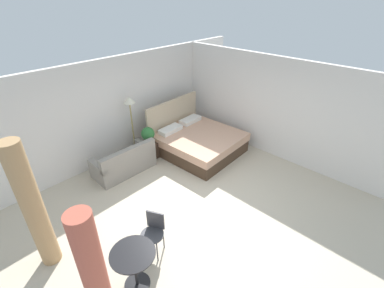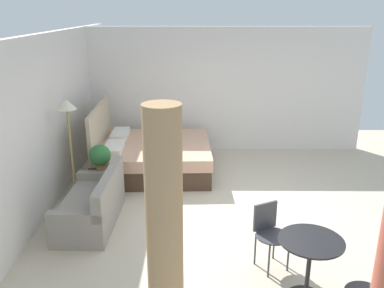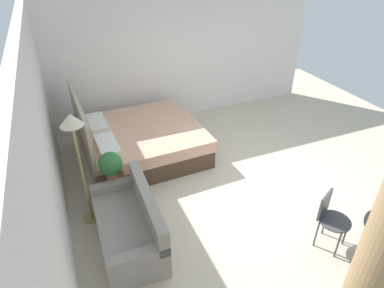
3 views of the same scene
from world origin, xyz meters
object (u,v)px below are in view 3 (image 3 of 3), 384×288
at_px(nightstand, 112,188).
at_px(potted_plant, 110,165).
at_px(floor_lamp, 74,135).
at_px(couch, 130,226).
at_px(bed, 139,141).
at_px(cafe_chair_near_window, 330,215).

xyz_separation_m(nightstand, potted_plant, (-0.10, -0.03, 0.51)).
height_order(nightstand, floor_lamp, floor_lamp).
bearing_deg(couch, bed, -18.26).
xyz_separation_m(bed, nightstand, (-1.10, 0.75, -0.08)).
bearing_deg(bed, floor_lamp, 140.76).
bearing_deg(couch, potted_plant, 3.30).
height_order(couch, nightstand, couch).
relative_size(couch, cafe_chair_near_window, 1.92).
height_order(potted_plant, floor_lamp, floor_lamp).
bearing_deg(nightstand, cafe_chair_near_window, -128.37).
distance_m(couch, floor_lamp, 1.42).
bearing_deg(floor_lamp, couch, -145.42).
height_order(couch, cafe_chair_near_window, cafe_chair_near_window).
bearing_deg(floor_lamp, bed, -39.24).
xyz_separation_m(couch, nightstand, (0.95, 0.08, -0.03)).
bearing_deg(couch, nightstand, 4.62).
bearing_deg(potted_plant, floor_lamp, 114.64).
xyz_separation_m(couch, floor_lamp, (0.66, 0.46, 1.18)).
bearing_deg(cafe_chair_near_window, potted_plant, 52.75).
relative_size(bed, floor_lamp, 1.26).
distance_m(bed, potted_plant, 1.46).
relative_size(potted_plant, cafe_chair_near_window, 0.58).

